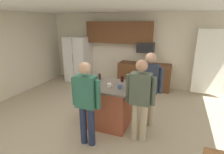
# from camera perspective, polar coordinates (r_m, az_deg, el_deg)

# --- Properties ---
(floor) EXTENTS (7.04, 7.04, 0.00)m
(floor) POSITION_cam_1_polar(r_m,az_deg,el_deg) (4.66, -3.78, -12.49)
(floor) COLOR #B7A88E
(floor) RESTS_ON ground
(ceiling) EXTENTS (7.04, 7.04, 0.00)m
(ceiling) POSITION_cam_1_polar(r_m,az_deg,el_deg) (4.07, -4.55, 21.29)
(ceiling) COLOR white
(back_wall) EXTENTS (6.40, 0.10, 2.60)m
(back_wall) POSITION_cam_1_polar(r_m,az_deg,el_deg) (6.77, 5.90, 8.54)
(back_wall) COLOR beige
(back_wall) RESTS_ON ground
(french_door_window_panel) EXTENTS (0.90, 0.06, 2.00)m
(french_door_window_panel) POSITION_cam_1_polar(r_m,az_deg,el_deg) (6.26, 28.51, 3.97)
(french_door_window_panel) COLOR white
(french_door_window_panel) RESTS_ON ground
(cabinet_run_upper) EXTENTS (2.40, 0.38, 0.75)m
(cabinet_run_upper) POSITION_cam_1_polar(r_m,az_deg,el_deg) (6.63, 2.17, 13.86)
(cabinet_run_upper) COLOR brown
(cabinet_run_lower) EXTENTS (1.80, 0.63, 0.90)m
(cabinet_run_lower) POSITION_cam_1_polar(r_m,az_deg,el_deg) (6.52, 10.04, 0.37)
(cabinet_run_lower) COLOR brown
(cabinet_run_lower) RESTS_ON ground
(refrigerator) EXTENTS (0.91, 0.76, 1.76)m
(refrigerator) POSITION_cam_1_polar(r_m,az_deg,el_deg) (7.25, -10.63, 5.51)
(refrigerator) COLOR white
(refrigerator) RESTS_ON ground
(microwave_over_range) EXTENTS (0.56, 0.40, 0.32)m
(microwave_over_range) POSITION_cam_1_polar(r_m,az_deg,el_deg) (6.33, 10.54, 9.12)
(microwave_over_range) COLOR black
(kitchen_island) EXTENTS (1.14, 0.97, 0.96)m
(kitchen_island) POSITION_cam_1_polar(r_m,az_deg,el_deg) (4.20, -1.46, -8.51)
(kitchen_island) COLOR #9E4C33
(kitchen_island) RESTS_ON ground
(person_elder_center) EXTENTS (0.57, 0.22, 1.63)m
(person_elder_center) POSITION_cam_1_polar(r_m,az_deg,el_deg) (3.35, -8.13, -7.03)
(person_elder_center) COLOR #232D4C
(person_elder_center) RESTS_ON ground
(person_guest_right) EXTENTS (0.57, 0.22, 1.65)m
(person_guest_right) POSITION_cam_1_polar(r_m,az_deg,el_deg) (3.46, 8.88, -6.06)
(person_guest_right) COLOR tan
(person_guest_right) RESTS_ON ground
(person_guest_by_door) EXTENTS (0.57, 0.22, 1.69)m
(person_guest_by_door) POSITION_cam_1_polar(r_m,az_deg,el_deg) (4.00, 11.59, -2.60)
(person_guest_by_door) COLOR tan
(person_guest_by_door) RESTS_ON ground
(tumbler_amber) EXTENTS (0.06, 0.06, 0.13)m
(tumbler_amber) POSITION_cam_1_polar(r_m,az_deg,el_deg) (3.96, -6.34, -1.77)
(tumbler_amber) COLOR black
(tumbler_amber) RESTS_ON kitchen_island
(glass_short_whisky) EXTENTS (0.06, 0.06, 0.15)m
(glass_short_whisky) POSITION_cam_1_polar(r_m,az_deg,el_deg) (4.34, -3.94, 0.11)
(glass_short_whisky) COLOR black
(glass_short_whisky) RESTS_ON kitchen_island
(mug_ceramic_white) EXTENTS (0.13, 0.08, 0.10)m
(mug_ceramic_white) POSITION_cam_1_polar(r_m,az_deg,el_deg) (3.75, 2.48, -3.02)
(mug_ceramic_white) COLOR #4C6B99
(mug_ceramic_white) RESTS_ON kitchen_island
(glass_dark_ale) EXTENTS (0.07, 0.07, 0.13)m
(glass_dark_ale) POSITION_cam_1_polar(r_m,az_deg,el_deg) (4.20, 3.21, -0.60)
(glass_dark_ale) COLOR black
(glass_dark_ale) RESTS_ON kitchen_island
(glass_stout_tall) EXTENTS (0.06, 0.06, 0.13)m
(glass_stout_tall) POSITION_cam_1_polar(r_m,az_deg,el_deg) (4.14, -7.07, -0.96)
(glass_stout_tall) COLOR black
(glass_stout_tall) RESTS_ON kitchen_island
(mug_blue_stoneware) EXTENTS (0.12, 0.08, 0.09)m
(mug_blue_stoneware) POSITION_cam_1_polar(r_m,az_deg,el_deg) (3.82, -0.87, -2.69)
(mug_blue_stoneware) COLOR white
(mug_blue_stoneware) RESTS_ON kitchen_island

